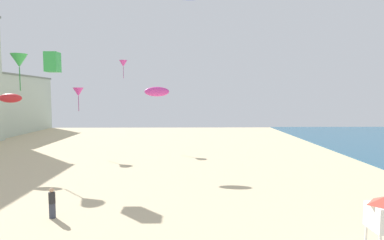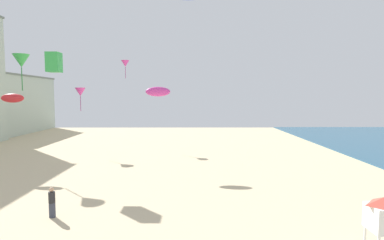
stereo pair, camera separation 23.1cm
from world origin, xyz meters
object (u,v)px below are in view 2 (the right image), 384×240
Objects in this scene: kite_red_parafoil_2 at (12,98)px; kite_green_box at (54,62)px; kite_magenta_delta at (125,64)px; kite_magenta_parafoil at (158,92)px; kite_flyer at (52,201)px; kite_magenta_delta_2 at (80,92)px; kite_green_delta at (21,61)px; lifeguard_stand at (384,215)px.

kite_green_box is at bearing -24.35° from kite_red_parafoil_2.
kite_magenta_delta is 16.51m from kite_red_parafoil_2.
kite_magenta_parafoil is at bearing 19.02° from kite_green_box.
kite_flyer is 0.62× the size of kite_magenta_delta_2.
kite_green_delta is at bearing 41.93° from kite_red_parafoil_2.
kite_green_box is 0.59× the size of kite_magenta_delta_2.
kite_flyer is at bearing -56.58° from kite_green_delta.
kite_green_delta is at bearing 146.76° from kite_green_box.
kite_magenta_parafoil is (4.44, 11.57, 5.93)m from kite_flyer.
kite_magenta_delta_2 is (-5.06, 18.76, 5.99)m from kite_flyer.
kite_green_delta reaches higher than kite_green_box.
kite_green_box is at bearing -97.67° from kite_magenta_delta.
kite_green_delta is at bearing 148.15° from kite_flyer.
kite_green_box is at bearing 151.93° from lifeguard_stand.
kite_magenta_parafoil is 11.92m from kite_magenta_delta_2.
kite_magenta_delta is 0.74× the size of kite_green_delta.
kite_green_box reaches higher than lifeguard_stand.
lifeguard_stand is at bearing -33.44° from kite_red_parafoil_2.
kite_magenta_delta is 0.90× the size of kite_magenta_delta_2.
kite_green_delta is 12.31m from kite_magenta_parafoil.
lifeguard_stand is 1.26× the size of kite_red_parafoil_2.
kite_green_box is at bearing 136.53° from kite_flyer.
kite_green_box reaches higher than kite_flyer.
kite_magenta_parafoil is (12.01, 0.10, -2.70)m from kite_green_delta.
lifeguard_stand is at bearing 8.58° from kite_flyer.
kite_magenta_delta_2 is (3.11, 7.84, 0.64)m from kite_red_parafoil_2.
kite_green_box is at bearing -160.98° from kite_magenta_parafoil.
kite_green_delta is (-7.56, 11.47, 8.63)m from kite_flyer.
kite_red_parafoil_2 is 0.91× the size of kite_magenta_parafoil.
lifeguard_stand is (14.91, -4.32, 0.92)m from kite_flyer.
kite_red_parafoil_2 is 12.64m from kite_magenta_parafoil.
lifeguard_stand is at bearing -49.13° from kite_magenta_delta_2.
kite_magenta_parafoil is (-10.46, 15.88, 5.01)m from lifeguard_stand.
kite_green_box is at bearing -81.23° from kite_magenta_delta_2.
kite_magenta_delta_2 reaches higher than kite_flyer.
kite_green_delta is (-22.47, 15.78, 7.71)m from lifeguard_stand.
kite_flyer is at bearing 171.26° from lifeguard_stand.
kite_magenta_delta_2 is (2.50, 7.29, -2.63)m from kite_green_delta.
lifeguard_stand is 19.67m from kite_magenta_parafoil.
kite_magenta_delta reaches higher than kite_red_parafoil_2.
kite_flyer is 0.74× the size of kite_magenta_parafoil.
kite_red_parafoil_2 reaches higher than lifeguard_stand.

